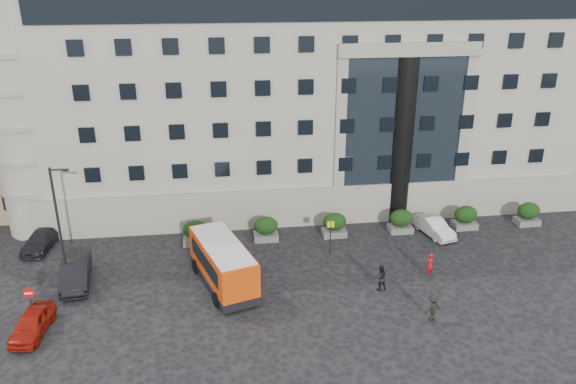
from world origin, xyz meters
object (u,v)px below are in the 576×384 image
at_px(pedestrian_b, 380,278).
at_px(hedge_d, 401,221).
at_px(hedge_a, 195,232).
at_px(pedestrian_c, 433,308).
at_px(bus_stop_sign, 330,232).
at_px(hedge_b, 266,228).
at_px(minibus, 223,262).
at_px(parked_car_b, 76,273).
at_px(red_truck, 104,184).
at_px(hedge_c, 334,224).
at_px(hedge_e, 465,217).
at_px(parked_car_a, 32,323).
at_px(parked_car_c, 40,241).
at_px(white_taxi, 434,227).
at_px(no_entry_sign, 30,298).
at_px(pedestrian_a, 430,265).
at_px(street_lamp, 60,223).
at_px(hedge_f, 528,213).
at_px(parked_car_d, 104,208).

bearing_deg(pedestrian_b, hedge_d, -126.29).
distance_m(hedge_a, pedestrian_c, 17.93).
bearing_deg(bus_stop_sign, pedestrian_c, -64.19).
height_order(hedge_b, minibus, minibus).
height_order(parked_car_b, pedestrian_c, pedestrian_c).
height_order(bus_stop_sign, red_truck, red_truck).
xyz_separation_m(hedge_c, hedge_e, (10.40, 0.00, 0.00)).
xyz_separation_m(hedge_b, parked_car_b, (-12.70, -4.70, -0.14)).
bearing_deg(parked_car_a, pedestrian_b, 11.22).
bearing_deg(hedge_c, red_truck, 152.02).
xyz_separation_m(minibus, red_truck, (-9.95, 15.83, -0.24)).
height_order(parked_car_c, pedestrian_c, pedestrian_c).
height_order(bus_stop_sign, white_taxi, bus_stop_sign).
distance_m(minibus, white_taxi, 16.91).
distance_m(minibus, pedestrian_c, 13.08).
relative_size(no_entry_sign, red_truck, 0.44).
distance_m(red_truck, parked_car_b, 14.53).
bearing_deg(bus_stop_sign, minibus, -157.05).
xyz_separation_m(hedge_b, pedestrian_a, (10.15, -6.73, -0.09)).
height_order(hedge_b, street_lamp, street_lamp).
bearing_deg(parked_car_b, no_entry_sign, -117.57).
bearing_deg(pedestrian_b, pedestrian_a, -171.87).
xyz_separation_m(hedge_c, white_taxi, (7.54, -0.80, -0.27)).
height_order(bus_stop_sign, pedestrian_c, bus_stop_sign).
xyz_separation_m(hedge_c, hedge_d, (5.20, 0.00, 0.00)).
xyz_separation_m(hedge_c, hedge_f, (15.60, 0.00, 0.00)).
bearing_deg(hedge_f, parked_car_c, 178.86).
xyz_separation_m(parked_car_b, pedestrian_b, (19.17, -3.23, 0.07)).
bearing_deg(hedge_f, pedestrian_a, -147.71).
relative_size(hedge_d, pedestrian_b, 1.08).
distance_m(hedge_e, no_entry_sign, 31.09).
bearing_deg(hedge_f, hedge_a, 180.00).
relative_size(hedge_f, parked_car_a, 0.47).
distance_m(parked_car_d, pedestrian_c, 27.57).
bearing_deg(hedge_a, pedestrian_a, -23.67).
relative_size(hedge_c, parked_car_c, 0.43).
bearing_deg(hedge_a, hedge_d, 0.00).
xyz_separation_m(hedge_c, parked_car_c, (-21.53, 0.74, -0.31)).
bearing_deg(pedestrian_c, parked_car_b, -38.10).
height_order(hedge_e, parked_car_a, hedge_e).
xyz_separation_m(no_entry_sign, parked_car_c, (-2.13, 9.58, -1.04)).
relative_size(hedge_b, white_taxi, 0.46).
height_order(hedge_b, pedestrian_a, hedge_b).
bearing_deg(hedge_f, white_taxi, -174.33).
bearing_deg(hedge_f, parked_car_b, -172.01).
distance_m(hedge_a, bus_stop_sign, 9.94).
height_order(hedge_f, street_lamp, street_lamp).
height_order(hedge_f, bus_stop_sign, bus_stop_sign).
xyz_separation_m(parked_car_d, pedestrian_c, (21.22, -17.59, 0.08)).
xyz_separation_m(minibus, parked_car_b, (-9.39, 1.32, -0.82)).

